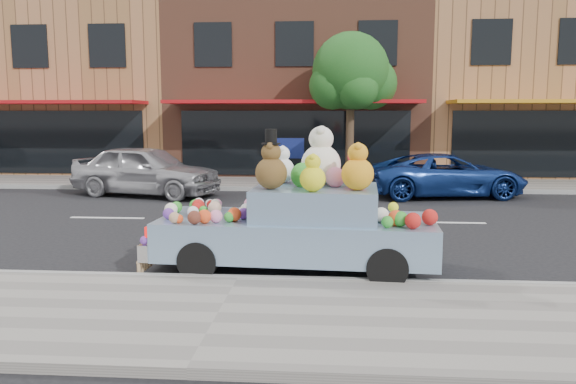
# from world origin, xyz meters

# --- Properties ---
(ground) EXTENTS (120.00, 120.00, 0.00)m
(ground) POSITION_xyz_m (0.00, 0.00, 0.00)
(ground) COLOR black
(ground) RESTS_ON ground
(near_sidewalk) EXTENTS (60.00, 3.00, 0.12)m
(near_sidewalk) POSITION_xyz_m (0.00, -6.50, 0.06)
(near_sidewalk) COLOR gray
(near_sidewalk) RESTS_ON ground
(far_sidewalk) EXTENTS (60.00, 3.00, 0.12)m
(far_sidewalk) POSITION_xyz_m (0.00, 6.50, 0.06)
(far_sidewalk) COLOR gray
(far_sidewalk) RESTS_ON ground
(near_kerb) EXTENTS (60.00, 0.12, 0.13)m
(near_kerb) POSITION_xyz_m (0.00, -5.00, 0.07)
(near_kerb) COLOR gray
(near_kerb) RESTS_ON ground
(far_kerb) EXTENTS (60.00, 0.12, 0.13)m
(far_kerb) POSITION_xyz_m (0.00, 5.00, 0.07)
(far_kerb) COLOR gray
(far_kerb) RESTS_ON ground
(storefront_left) EXTENTS (10.00, 9.80, 7.30)m
(storefront_left) POSITION_xyz_m (-10.00, 11.97, 3.64)
(storefront_left) COLOR #A16B43
(storefront_left) RESTS_ON ground
(storefront_mid) EXTENTS (10.00, 9.80, 7.30)m
(storefront_mid) POSITION_xyz_m (0.00, 11.97, 3.64)
(storefront_mid) COLOR brown
(storefront_mid) RESTS_ON ground
(storefront_right) EXTENTS (10.00, 9.80, 7.30)m
(storefront_right) POSITION_xyz_m (10.00, 11.97, 3.64)
(storefront_right) COLOR #A16B43
(storefront_right) RESTS_ON ground
(street_tree) EXTENTS (3.00, 2.70, 5.22)m
(street_tree) POSITION_xyz_m (2.03, 6.55, 3.69)
(street_tree) COLOR #38281C
(street_tree) RESTS_ON ground
(car_silver) EXTENTS (4.89, 2.97, 1.56)m
(car_silver) POSITION_xyz_m (-4.26, 3.73, 0.78)
(car_silver) COLOR #B1B0B5
(car_silver) RESTS_ON ground
(car_blue) EXTENTS (4.95, 2.82, 1.30)m
(car_blue) POSITION_xyz_m (4.83, 4.20, 0.65)
(car_blue) COLOR navy
(car_blue) RESTS_ON ground
(art_car) EXTENTS (4.58, 2.01, 2.29)m
(art_car) POSITION_xyz_m (0.85, -4.16, 0.81)
(art_car) COLOR black
(art_car) RESTS_ON ground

